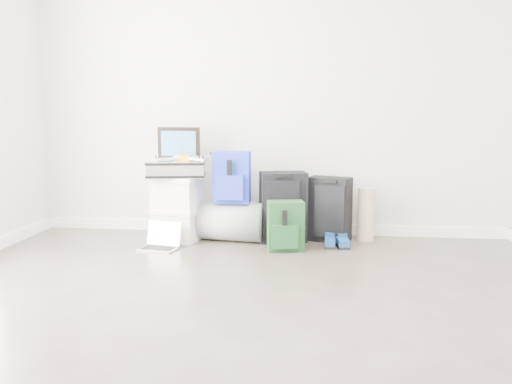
# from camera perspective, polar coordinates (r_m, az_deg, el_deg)

# --- Properties ---
(ground) EXTENTS (5.00, 5.00, 0.00)m
(ground) POSITION_cam_1_polar(r_m,az_deg,el_deg) (2.93, -3.26, -15.12)
(ground) COLOR #383129
(ground) RESTS_ON ground
(boxes_stack) EXTENTS (0.47, 0.41, 0.59)m
(boxes_stack) POSITION_cam_1_polar(r_m,az_deg,el_deg) (4.99, -8.28, -1.70)
(boxes_stack) COLOR white
(boxes_stack) RESTS_ON ground
(briefcase) EXTENTS (0.56, 0.45, 0.14)m
(briefcase) POSITION_cam_1_polar(r_m,az_deg,el_deg) (4.94, -8.37, 2.46)
(briefcase) COLOR #B2B2B7
(briefcase) RESTS_ON boxes_stack
(painting) EXTENTS (0.40, 0.05, 0.30)m
(painting) POSITION_cam_1_polar(r_m,az_deg,el_deg) (5.02, -8.13, 5.08)
(painting) COLOR black
(painting) RESTS_ON briefcase
(drone) EXTENTS (0.46, 0.46, 0.05)m
(drone) POSITION_cam_1_polar(r_m,az_deg,el_deg) (4.89, -7.55, 3.58)
(drone) COLOR gold
(drone) RESTS_ON briefcase
(duffel_bag) EXTENTS (0.62, 0.44, 0.36)m
(duffel_bag) POSITION_cam_1_polar(r_m,az_deg,el_deg) (4.95, -2.49, -3.10)
(duffel_bag) COLOR gray
(duffel_bag) RESTS_ON ground
(blue_backpack) EXTENTS (0.33, 0.24, 0.46)m
(blue_backpack) POSITION_cam_1_polar(r_m,az_deg,el_deg) (4.85, -2.58, 1.45)
(blue_backpack) COLOR #1C29B7
(blue_backpack) RESTS_ON duffel_bag
(large_suitcase) EXTENTS (0.45, 0.35, 0.63)m
(large_suitcase) POSITION_cam_1_polar(r_m,az_deg,el_deg) (4.90, 2.86, -1.58)
(large_suitcase) COLOR black
(large_suitcase) RESTS_ON ground
(green_backpack) EXTENTS (0.33, 0.27, 0.42)m
(green_backpack) POSITION_cam_1_polar(r_m,az_deg,el_deg) (4.60, 3.13, -3.69)
(green_backpack) COLOR #153B1A
(green_backpack) RESTS_ON ground
(carry_on) EXTENTS (0.42, 0.35, 0.58)m
(carry_on) POSITION_cam_1_polar(r_m,az_deg,el_deg) (4.96, 7.71, -1.81)
(carry_on) COLOR black
(carry_on) RESTS_ON ground
(shoes) EXTENTS (0.22, 0.25, 0.08)m
(shoes) POSITION_cam_1_polar(r_m,az_deg,el_deg) (4.80, 8.42, -5.26)
(shoes) COLOR black
(shoes) RESTS_ON ground
(rolled_rug) EXTENTS (0.16, 0.16, 0.49)m
(rolled_rug) POSITION_cam_1_polar(r_m,az_deg,el_deg) (5.05, 11.48, -2.28)
(rolled_rug) COLOR tan
(rolled_rug) RESTS_ON ground
(laptop) EXTENTS (0.35, 0.28, 0.22)m
(laptop) POSITION_cam_1_polar(r_m,az_deg,el_deg) (4.75, -9.97, -5.24)
(laptop) COLOR silver
(laptop) RESTS_ON ground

